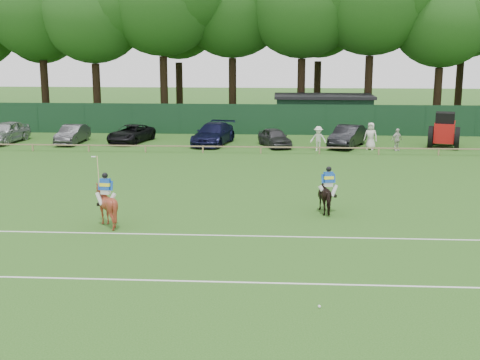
# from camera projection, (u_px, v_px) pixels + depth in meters

# --- Properties ---
(ground) EXTENTS (160.00, 160.00, 0.00)m
(ground) POSITION_uv_depth(u_px,v_px,m) (223.00, 228.00, 26.49)
(ground) COLOR #1E4C14
(ground) RESTS_ON ground
(horse_dark) EXTENTS (1.18, 1.95, 1.54)m
(horse_dark) POSITION_uv_depth(u_px,v_px,m) (328.00, 196.00, 28.76)
(horse_dark) COLOR black
(horse_dark) RESTS_ON ground
(horse_chestnut) EXTENTS (1.51, 1.66, 1.71)m
(horse_chestnut) POSITION_uv_depth(u_px,v_px,m) (106.00, 206.00, 26.75)
(horse_chestnut) COLOR maroon
(horse_chestnut) RESTS_ON ground
(sedan_silver) EXTENTS (2.46, 4.94, 1.62)m
(sedan_silver) POSITION_uv_depth(u_px,v_px,m) (6.00, 132.00, 48.46)
(sedan_silver) COLOR #A7AAAD
(sedan_silver) RESTS_ON ground
(sedan_grey) EXTENTS (1.61, 4.24, 1.38)m
(sedan_grey) POSITION_uv_depth(u_px,v_px,m) (72.00, 134.00, 48.17)
(sedan_grey) COLOR #2D2D2F
(sedan_grey) RESTS_ON ground
(suv_black) EXTENTS (3.31, 5.12, 1.31)m
(suv_black) POSITION_uv_depth(u_px,v_px,m) (131.00, 134.00, 48.63)
(suv_black) COLOR black
(suv_black) RESTS_ON ground
(sedan_navy) EXTENTS (3.26, 5.76, 1.57)m
(sedan_navy) POSITION_uv_depth(u_px,v_px,m) (213.00, 134.00, 47.65)
(sedan_navy) COLOR black
(sedan_navy) RESTS_ON ground
(hatch_grey) EXTENTS (2.84, 4.23, 1.34)m
(hatch_grey) POSITION_uv_depth(u_px,v_px,m) (275.00, 137.00, 46.67)
(hatch_grey) COLOR #323234
(hatch_grey) RESTS_ON ground
(estate_black) EXTENTS (3.32, 4.99, 1.55)m
(estate_black) POSITION_uv_depth(u_px,v_px,m) (347.00, 136.00, 46.55)
(estate_black) COLOR black
(estate_black) RESTS_ON ground
(spectator_left) EXTENTS (1.20, 0.80, 1.73)m
(spectator_left) POSITION_uv_depth(u_px,v_px,m) (318.00, 139.00, 44.84)
(spectator_left) COLOR silver
(spectator_left) RESTS_ON ground
(spectator_mid) EXTENTS (0.98, 0.81, 1.57)m
(spectator_mid) POSITION_uv_depth(u_px,v_px,m) (397.00, 140.00, 44.90)
(spectator_mid) COLOR beige
(spectator_mid) RESTS_ON ground
(spectator_right) EXTENTS (1.10, 0.90, 1.92)m
(spectator_right) POSITION_uv_depth(u_px,v_px,m) (371.00, 136.00, 45.35)
(spectator_right) COLOR silver
(spectator_right) RESTS_ON ground
(rider_dark) EXTENTS (0.93, 0.46, 1.41)m
(rider_dark) POSITION_uv_depth(u_px,v_px,m) (329.00, 181.00, 28.60)
(rider_dark) COLOR silver
(rider_dark) RESTS_ON ground
(rider_chestnut) EXTENTS (0.94, 0.61, 2.05)m
(rider_chestnut) POSITION_uv_depth(u_px,v_px,m) (105.00, 188.00, 26.58)
(rider_chestnut) COLOR silver
(rider_chestnut) RESTS_ON ground
(polo_ball) EXTENTS (0.09, 0.09, 0.09)m
(polo_ball) POSITION_uv_depth(u_px,v_px,m) (319.00, 306.00, 18.62)
(polo_ball) COLOR silver
(polo_ball) RESTS_ON ground
(pitch_lines) EXTENTS (60.00, 5.10, 0.01)m
(pitch_lines) POSITION_uv_depth(u_px,v_px,m) (215.00, 256.00, 23.08)
(pitch_lines) COLOR silver
(pitch_lines) RESTS_ON ground
(pitch_rail) EXTENTS (62.10, 0.10, 0.50)m
(pitch_rail) POSITION_uv_depth(u_px,v_px,m) (246.00, 147.00, 43.95)
(pitch_rail) COLOR #997F5B
(pitch_rail) RESTS_ON ground
(perimeter_fence) EXTENTS (92.08, 0.08, 2.50)m
(perimeter_fence) POSITION_uv_depth(u_px,v_px,m) (252.00, 119.00, 52.55)
(perimeter_fence) COLOR #14351E
(perimeter_fence) RESTS_ON ground
(utility_shed) EXTENTS (8.40, 4.40, 3.04)m
(utility_shed) POSITION_uv_depth(u_px,v_px,m) (323.00, 112.00, 55.05)
(utility_shed) COLOR #14331E
(utility_shed) RESTS_ON ground
(tree_row) EXTENTS (96.00, 12.00, 21.00)m
(tree_row) POSITION_uv_depth(u_px,v_px,m) (277.00, 122.00, 60.50)
(tree_row) COLOR #26561C
(tree_row) RESTS_ON ground
(tractor) EXTENTS (2.78, 3.48, 2.57)m
(tractor) POSITION_uv_depth(u_px,v_px,m) (444.00, 131.00, 46.18)
(tractor) COLOR #AF1110
(tractor) RESTS_ON ground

